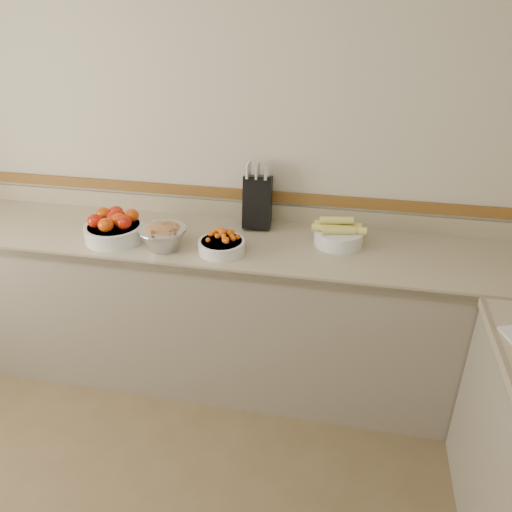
% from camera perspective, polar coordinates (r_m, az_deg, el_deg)
% --- Properties ---
extents(back_wall, '(4.00, 0.00, 4.00)m').
position_cam_1_polar(back_wall, '(2.86, -4.40, 12.02)').
color(back_wall, '#B5AD95').
rests_on(back_wall, ground_plane).
extents(counter_back, '(4.00, 0.65, 1.08)m').
position_cam_1_polar(counter_back, '(2.94, -5.47, -5.85)').
color(counter_back, gray).
rests_on(counter_back, ground_plane).
extents(knife_block, '(0.17, 0.20, 0.38)m').
position_cam_1_polar(knife_block, '(2.80, 0.17, 6.36)').
color(knife_block, black).
rests_on(knife_block, counter_back).
extents(tomato_bowl, '(0.32, 0.32, 0.15)m').
position_cam_1_polar(tomato_bowl, '(2.77, -15.90, 3.19)').
color(tomato_bowl, silver).
rests_on(tomato_bowl, counter_back).
extents(cherry_tomato_bowl, '(0.24, 0.24, 0.13)m').
position_cam_1_polar(cherry_tomato_bowl, '(2.55, -3.94, 1.40)').
color(cherry_tomato_bowl, silver).
rests_on(cherry_tomato_bowl, counter_back).
extents(corn_bowl, '(0.29, 0.26, 0.15)m').
position_cam_1_polar(corn_bowl, '(2.66, 9.40, 2.48)').
color(corn_bowl, silver).
rests_on(corn_bowl, counter_back).
extents(rhubarb_bowl, '(0.25, 0.25, 0.14)m').
position_cam_1_polar(rhubarb_bowl, '(2.61, -10.59, 2.28)').
color(rhubarb_bowl, '#B2B2BA').
rests_on(rhubarb_bowl, counter_back).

